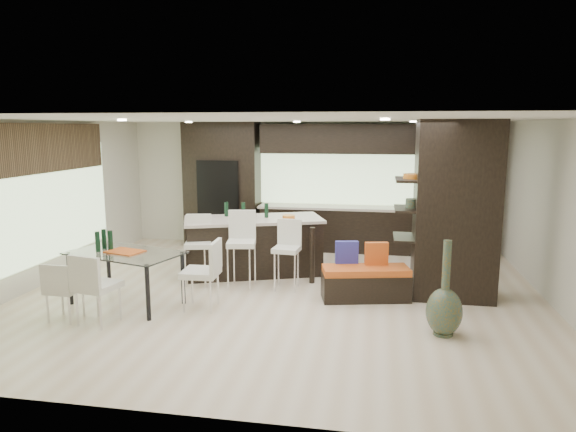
% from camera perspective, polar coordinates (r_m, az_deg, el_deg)
% --- Properties ---
extents(ground, '(8.00, 8.00, 0.00)m').
position_cam_1_polar(ground, '(8.11, -0.74, -8.75)').
color(ground, beige).
rests_on(ground, ground).
extents(back_wall, '(8.00, 0.02, 2.70)m').
position_cam_1_polar(back_wall, '(11.21, 2.57, 3.49)').
color(back_wall, silver).
rests_on(back_wall, ground).
extents(left_wall, '(0.02, 7.00, 2.70)m').
position_cam_1_polar(left_wall, '(9.39, -25.53, 1.31)').
color(left_wall, silver).
rests_on(left_wall, ground).
extents(right_wall, '(0.02, 7.00, 2.70)m').
position_cam_1_polar(right_wall, '(8.07, 28.37, -0.15)').
color(right_wall, silver).
rests_on(right_wall, ground).
extents(ceiling, '(8.00, 7.00, 0.02)m').
position_cam_1_polar(ceiling, '(7.69, -0.79, 10.70)').
color(ceiling, white).
rests_on(ceiling, ground).
extents(window_left, '(0.04, 3.20, 1.90)m').
position_cam_1_polar(window_left, '(9.52, -24.64, 1.48)').
color(window_left, '#B2D199').
rests_on(window_left, left_wall).
extents(window_back, '(3.40, 0.04, 1.20)m').
position_cam_1_polar(window_back, '(11.09, 5.63, 4.42)').
color(window_back, '#B2D199').
rests_on(window_back, back_wall).
extents(stone_accent, '(0.08, 3.00, 0.80)m').
position_cam_1_polar(stone_accent, '(9.43, -24.88, 6.90)').
color(stone_accent, brown).
rests_on(stone_accent, left_wall).
extents(ceiling_spots, '(4.00, 3.00, 0.02)m').
position_cam_1_polar(ceiling_spots, '(7.93, -0.44, 10.52)').
color(ceiling_spots, white).
rests_on(ceiling_spots, ceiling).
extents(back_cabinetry, '(6.80, 0.68, 2.70)m').
position_cam_1_polar(back_cabinetry, '(10.83, 4.97, 3.24)').
color(back_cabinetry, black).
rests_on(back_cabinetry, ground).
extents(refrigerator, '(0.90, 0.68, 1.90)m').
position_cam_1_polar(refrigerator, '(11.30, -7.30, 1.42)').
color(refrigerator, black).
rests_on(refrigerator, ground).
extents(partition_column, '(1.20, 0.80, 2.70)m').
position_cam_1_polar(partition_column, '(8.13, 18.10, 0.61)').
color(partition_column, black).
rests_on(partition_column, ground).
extents(kitchen_island, '(2.62, 1.81, 1.00)m').
position_cam_1_polar(kitchen_island, '(9.18, -3.82, -3.31)').
color(kitchen_island, black).
rests_on(kitchen_island, ground).
extents(stool_left, '(0.50, 0.50, 0.94)m').
position_cam_1_polar(stool_left, '(8.63, -9.92, -4.51)').
color(stool_left, silver).
rests_on(stool_left, ground).
extents(stool_mid, '(0.51, 0.51, 1.01)m').
position_cam_1_polar(stool_mid, '(8.39, -5.19, -4.57)').
color(stool_mid, silver).
rests_on(stool_mid, ground).
extents(stool_right, '(0.44, 0.44, 0.91)m').
position_cam_1_polar(stool_right, '(8.27, -0.17, -5.11)').
color(stool_right, silver).
rests_on(stool_right, ground).
extents(bench, '(1.39, 0.77, 0.50)m').
position_cam_1_polar(bench, '(7.93, 8.60, -7.39)').
color(bench, black).
rests_on(bench, ground).
extents(floor_vase, '(0.47, 0.47, 1.22)m').
position_cam_1_polar(floor_vase, '(6.72, 17.08, -7.68)').
color(floor_vase, '#3E4B35').
rests_on(floor_vase, ground).
extents(dining_table, '(1.83, 1.34, 0.79)m').
position_cam_1_polar(dining_table, '(7.96, -17.51, -6.60)').
color(dining_table, white).
rests_on(dining_table, ground).
extents(chair_near, '(0.57, 0.57, 0.90)m').
position_cam_1_polar(chair_near, '(7.30, -20.37, -7.82)').
color(chair_near, silver).
rests_on(chair_near, ground).
extents(chair_far, '(0.41, 0.41, 0.76)m').
position_cam_1_polar(chair_far, '(7.61, -23.54, -7.86)').
color(chair_far, silver).
rests_on(chair_far, ground).
extents(chair_end, '(0.52, 0.52, 0.93)m').
position_cam_1_polar(chair_end, '(7.50, -9.67, -6.75)').
color(chair_end, silver).
rests_on(chair_end, ground).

